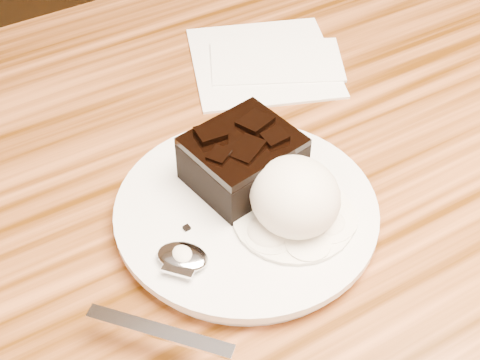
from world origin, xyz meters
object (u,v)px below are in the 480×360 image
plate (246,214)px  napkin (263,61)px  ice_cream_scoop (295,197)px  spoon (183,258)px  brownie (243,162)px

plate → napkin: plate is taller
ice_cream_scoop → napkin: bearing=63.4°
ice_cream_scoop → spoon: (-0.10, 0.01, -0.02)m
spoon → brownie: bearing=-8.7°
plate → spoon: (-0.07, -0.02, 0.01)m
spoon → napkin: (0.20, 0.21, -0.02)m
plate → brownie: bearing=64.1°
plate → napkin: 0.23m
brownie → napkin: brownie is taller
plate → napkin: bearing=54.1°
brownie → spoon: bearing=-147.8°
spoon → ice_cream_scoop: bearing=-44.6°
napkin → plate: bearing=-125.9°
brownie → spoon: 0.10m
spoon → napkin: size_ratio=1.08×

